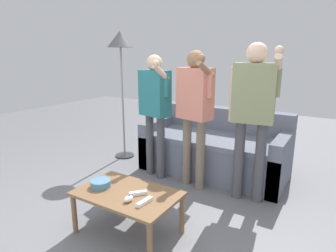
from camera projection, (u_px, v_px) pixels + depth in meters
name	position (u px, v px, depth m)	size (l,w,h in m)	color
ground_plane	(131.00, 226.00, 2.59)	(12.00, 12.00, 0.00)	slate
couch	(215.00, 150.00, 3.75)	(1.80, 0.86, 0.81)	slate
coffee_table	(127.00, 198.00, 2.42)	(0.86, 0.55, 0.38)	brown
snack_bowl	(101.00, 184.00, 2.51)	(0.17, 0.17, 0.06)	teal
game_remote_nunchuk	(129.00, 199.00, 2.26)	(0.06, 0.09, 0.05)	white
floor_lamp	(121.00, 48.00, 3.99)	(0.37, 0.37, 1.82)	#2D2D33
player_left	(155.00, 102.00, 3.45)	(0.44, 0.38, 1.50)	#47474C
player_center	(195.00, 104.00, 3.16)	(0.45, 0.39, 1.55)	#756656
player_right	(253.00, 105.00, 2.84)	(0.50, 0.31, 1.62)	#47474C
game_remote_wand_near	(145.00, 202.00, 2.23)	(0.05, 0.16, 0.03)	white
game_remote_wand_far	(138.00, 193.00, 2.37)	(0.12, 0.14, 0.03)	white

